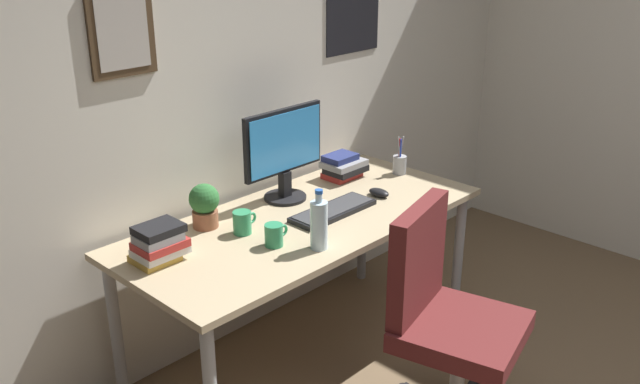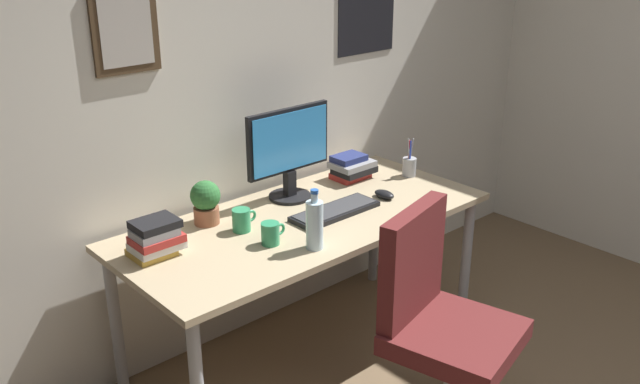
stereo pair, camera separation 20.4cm
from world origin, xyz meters
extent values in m
cube|color=silver|center=(0.00, 2.15, 1.30)|extent=(4.40, 0.08, 2.60)
cube|color=#4C3823|center=(-0.59, 2.11, 1.56)|extent=(0.28, 0.02, 0.34)
cube|color=beige|center=(-0.59, 2.09, 1.56)|extent=(0.22, 0.00, 0.28)
cube|color=tan|center=(-0.03, 1.69, 0.72)|extent=(1.70, 0.76, 0.03)
cylinder|color=#9EA0A5|center=(0.75, 1.37, 0.35)|extent=(0.05, 0.05, 0.70)
cylinder|color=#9EA0A5|center=(-0.82, 2.01, 0.35)|extent=(0.05, 0.05, 0.70)
cylinder|color=#9EA0A5|center=(0.75, 2.01, 0.35)|extent=(0.05, 0.05, 0.70)
cube|color=#591E1E|center=(0.05, 0.90, 0.46)|extent=(0.56, 0.56, 0.08)
cube|color=#591E1E|center=(0.01, 1.10, 0.72)|extent=(0.42, 0.17, 0.45)
cylinder|color=black|center=(0.06, 1.91, 0.74)|extent=(0.20, 0.20, 0.01)
cube|color=black|center=(0.06, 1.91, 0.81)|extent=(0.05, 0.04, 0.12)
cube|color=black|center=(0.06, 1.92, 1.02)|extent=(0.46, 0.02, 0.30)
cube|color=#338CD8|center=(0.06, 1.90, 1.02)|extent=(0.43, 0.00, 0.27)
cube|color=black|center=(0.09, 1.63, 0.75)|extent=(0.43, 0.15, 0.02)
cube|color=#38383A|center=(0.09, 1.63, 0.76)|extent=(0.41, 0.13, 0.00)
ellipsoid|color=black|center=(0.39, 1.61, 0.75)|extent=(0.06, 0.11, 0.04)
cylinder|color=silver|center=(-0.20, 1.43, 0.83)|extent=(0.07, 0.07, 0.20)
cylinder|color=silver|center=(-0.20, 1.43, 0.95)|extent=(0.03, 0.03, 0.04)
cylinder|color=#2659B2|center=(-0.20, 1.43, 0.98)|extent=(0.03, 0.03, 0.01)
cylinder|color=#2D8C59|center=(-0.33, 1.76, 0.78)|extent=(0.08, 0.08, 0.10)
torus|color=#2D8C59|center=(-0.27, 1.76, 0.79)|extent=(0.05, 0.01, 0.05)
cylinder|color=#2D8C59|center=(-0.31, 1.58, 0.78)|extent=(0.07, 0.07, 0.09)
torus|color=#2D8C59|center=(-0.26, 1.58, 0.79)|extent=(0.05, 0.01, 0.05)
cylinder|color=brown|center=(-0.39, 1.93, 0.77)|extent=(0.11, 0.11, 0.07)
sphere|color=#2D6B33|center=(-0.39, 1.93, 0.86)|extent=(0.13, 0.13, 0.13)
ellipsoid|color=#287A38|center=(-0.42, 1.95, 0.87)|extent=(0.07, 0.08, 0.02)
ellipsoid|color=#287A38|center=(-0.36, 1.95, 0.88)|extent=(0.07, 0.08, 0.02)
ellipsoid|color=#287A38|center=(-0.42, 1.90, 0.88)|extent=(0.08, 0.07, 0.02)
cylinder|color=#9EA0A5|center=(0.71, 1.73, 0.78)|extent=(0.07, 0.07, 0.09)
cylinder|color=#263FBF|center=(0.70, 1.72, 0.86)|extent=(0.01, 0.01, 0.13)
cylinder|color=red|center=(0.70, 1.73, 0.86)|extent=(0.01, 0.01, 0.13)
cylinder|color=black|center=(0.71, 1.74, 0.86)|extent=(0.01, 0.01, 0.13)
cylinder|color=#9EA0A5|center=(0.72, 1.73, 0.86)|extent=(0.01, 0.03, 0.14)
cylinder|color=#9EA0A5|center=(0.70, 1.73, 0.86)|extent=(0.01, 0.02, 0.14)
cube|color=gold|center=(-0.72, 1.81, 0.75)|extent=(0.16, 0.14, 0.03)
cube|color=silver|center=(-0.71, 1.80, 0.78)|extent=(0.19, 0.14, 0.03)
cube|color=#B22D28|center=(-0.71, 1.79, 0.81)|extent=(0.19, 0.14, 0.03)
cube|color=gray|center=(-0.72, 1.79, 0.84)|extent=(0.16, 0.12, 0.03)
cube|color=black|center=(-0.71, 1.79, 0.87)|extent=(0.17, 0.13, 0.03)
cube|color=#B22D28|center=(0.46, 1.91, 0.75)|extent=(0.18, 0.13, 0.03)
cube|color=black|center=(0.47, 1.89, 0.78)|extent=(0.20, 0.14, 0.03)
cube|color=gray|center=(0.46, 1.90, 0.81)|extent=(0.21, 0.16, 0.03)
cube|color=navy|center=(0.45, 1.92, 0.84)|extent=(0.16, 0.12, 0.03)
camera|label=1|loc=(-1.99, -0.29, 1.97)|focal=38.65mm
camera|label=2|loc=(-1.85, -0.43, 1.97)|focal=38.65mm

